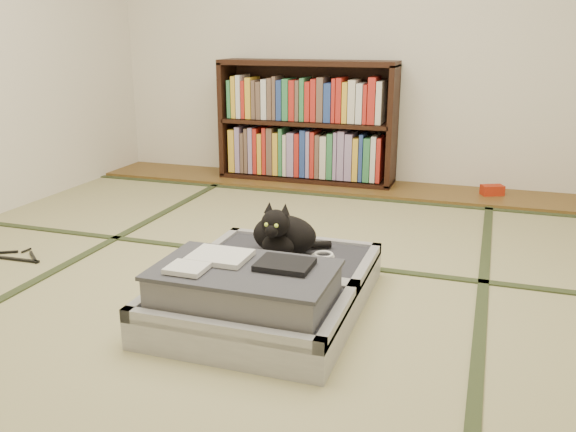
% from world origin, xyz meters
% --- Properties ---
extents(floor, '(4.50, 4.50, 0.00)m').
position_xyz_m(floor, '(0.00, 0.00, 0.00)').
color(floor, tan).
rests_on(floor, ground).
extents(wood_strip, '(4.00, 0.50, 0.02)m').
position_xyz_m(wood_strip, '(0.00, 2.00, 0.01)').
color(wood_strip, brown).
rests_on(wood_strip, ground).
extents(red_item, '(0.17, 0.14, 0.07)m').
position_xyz_m(red_item, '(1.01, 2.03, 0.06)').
color(red_item, '#A9240D').
rests_on(red_item, wood_strip).
extents(tatami_borders, '(4.00, 4.50, 0.01)m').
position_xyz_m(tatami_borders, '(0.00, 0.49, 0.00)').
color(tatami_borders, '#2D381E').
rests_on(tatami_borders, ground).
extents(bookcase, '(1.35, 0.31, 0.92)m').
position_xyz_m(bookcase, '(-0.38, 2.07, 0.45)').
color(bookcase, black).
rests_on(bookcase, wood_strip).
extents(suitcase, '(0.77, 1.02, 0.30)m').
position_xyz_m(suitcase, '(0.14, -0.22, 0.11)').
color(suitcase, '#A7A8AC').
rests_on(suitcase, floor).
extents(cat, '(0.34, 0.34, 0.28)m').
position_xyz_m(cat, '(0.12, 0.07, 0.25)').
color(cat, black).
rests_on(cat, suitcase).
extents(cable_coil, '(0.11, 0.11, 0.03)m').
position_xyz_m(cable_coil, '(0.30, 0.10, 0.16)').
color(cable_coil, white).
rests_on(cable_coil, suitcase).
extents(hanger, '(0.37, 0.17, 0.01)m').
position_xyz_m(hanger, '(-1.33, -0.04, 0.01)').
color(hanger, black).
rests_on(hanger, floor).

